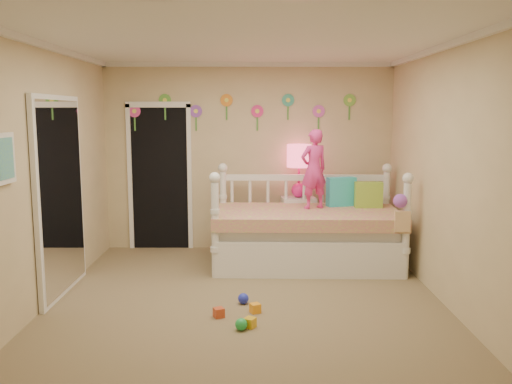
{
  "coord_description": "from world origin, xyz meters",
  "views": [
    {
      "loc": [
        0.08,
        -5.33,
        1.93
      ],
      "look_at": [
        0.1,
        0.6,
        1.05
      ],
      "focal_mm": 38.02,
      "sensor_mm": 36.0,
      "label": 1
    }
  ],
  "objects_px": {
    "child": "(314,169)",
    "nightstand": "(298,224)",
    "daybed": "(307,216)",
    "table_lamp": "(299,162)"
  },
  "relations": [
    {
      "from": "daybed",
      "to": "table_lamp",
      "type": "xyz_separation_m",
      "value": [
        -0.05,
        0.71,
        0.61
      ]
    },
    {
      "from": "daybed",
      "to": "nightstand",
      "type": "bearing_deg",
      "value": 95.55
    },
    {
      "from": "daybed",
      "to": "nightstand",
      "type": "xyz_separation_m",
      "value": [
        -0.05,
        0.71,
        -0.26
      ]
    },
    {
      "from": "child",
      "to": "nightstand",
      "type": "relative_size",
      "value": 1.33
    },
    {
      "from": "daybed",
      "to": "nightstand",
      "type": "height_order",
      "value": "daybed"
    },
    {
      "from": "child",
      "to": "nightstand",
      "type": "distance_m",
      "value": 1.02
    },
    {
      "from": "child",
      "to": "nightstand",
      "type": "height_order",
      "value": "child"
    },
    {
      "from": "child",
      "to": "nightstand",
      "type": "bearing_deg",
      "value": -101.07
    },
    {
      "from": "daybed",
      "to": "child",
      "type": "distance_m",
      "value": 0.6
    },
    {
      "from": "daybed",
      "to": "child",
      "type": "relative_size",
      "value": 2.32
    }
  ]
}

